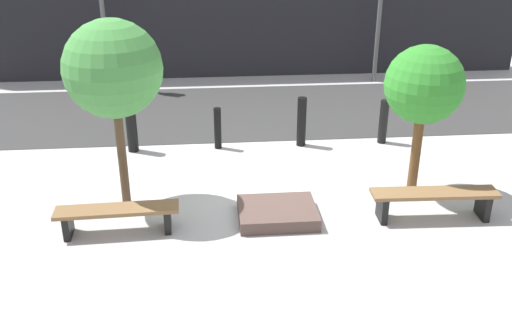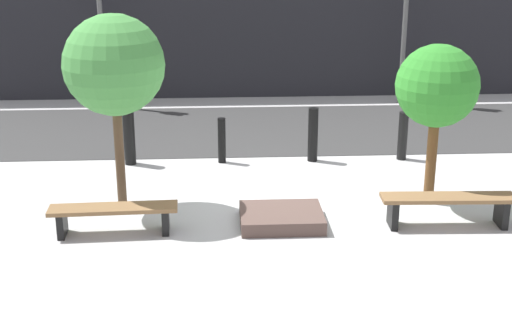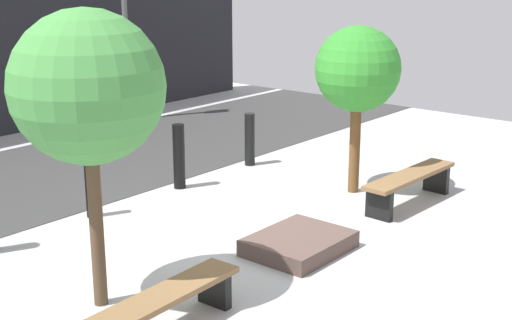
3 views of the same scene
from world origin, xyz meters
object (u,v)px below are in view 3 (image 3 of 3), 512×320
tree_behind_right_bench (358,70)px  bollard_center (179,156)px  bollard_left (90,187)px  planter_bed (299,243)px  bollard_right (250,139)px  tree_behind_left_bench (88,89)px  bench_right (410,182)px  bench_left (164,304)px

tree_behind_right_bench → bollard_center: bearing=125.8°
bollard_left → bollard_center: (1.72, 0.00, 0.09)m
bollard_left → planter_bed: bearing=-73.9°
tree_behind_right_bench → bollard_right: 2.64m
tree_behind_left_bench → bollard_right: tree_behind_left_bench is taller
bench_right → bollard_right: bollard_right is taller
bench_left → bench_right: bearing=-2.2°
bench_right → tree_behind_left_bench: 5.36m
bench_left → tree_behind_left_bench: (-0.00, 0.96, 1.97)m
planter_bed → bollard_left: 3.12m
tree_behind_left_bench → bollard_right: bearing=23.8°
bench_right → planter_bed: 2.48m
bollard_right → bench_right: bearing=-92.2°
bollard_left → bollard_right: size_ratio=0.93×
tree_behind_left_bench → bollard_left: size_ratio=3.56×
bench_left → tree_behind_right_bench: (4.91, 0.96, 1.59)m
bench_right → bollard_left: size_ratio=2.33×
planter_bed → bollard_right: (2.58, 2.98, 0.36)m
bollard_center → bollard_right: (1.72, 0.00, -0.05)m
bench_left → bollard_center: bollard_center is taller
bollard_center → tree_behind_left_bench: bearing=-146.2°
tree_behind_right_bench → planter_bed: bearing=-162.7°
planter_bed → tree_behind_left_bench: bearing=162.7°
bench_right → tree_behind_right_bench: tree_behind_right_bench is taller
bollard_left → bollard_right: 3.43m
planter_bed → tree_behind_right_bench: 3.14m
bench_right → tree_behind_left_bench: bearing=171.1°
bollard_right → bollard_center: bearing=180.0°
planter_bed → bollard_right: 3.96m
tree_behind_left_bench → bollard_right: 5.79m
planter_bed → tree_behind_right_bench: bearing=17.3°
bench_left → bollard_left: 3.56m
bench_right → bollard_right: size_ratio=2.16×
bench_left → bollard_center: (3.31, 3.18, 0.21)m
bollard_left → bollard_center: 1.72m
tree_behind_left_bench → bollard_left: (1.60, 2.22, -1.85)m
bench_right → bollard_center: 3.56m
tree_behind_left_bench → bollard_center: tree_behind_left_bench is taller
tree_behind_right_bench → bollard_center: 3.06m
tree_behind_right_bench → bench_right: bearing=-90.0°
bench_left → bollard_left: size_ratio=2.16×
tree_behind_right_bench → tree_behind_left_bench: bearing=180.0°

